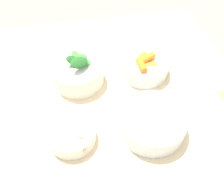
# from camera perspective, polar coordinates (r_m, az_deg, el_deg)

# --- Properties ---
(dining_table) EXTENTS (0.98, 0.89, 0.76)m
(dining_table) POSITION_cam_1_polar(r_m,az_deg,el_deg) (0.85, -0.89, -9.24)
(dining_table) COLOR beige
(dining_table) RESTS_ON ground_plane
(bowl_carrots) EXTENTS (0.16, 0.16, 0.07)m
(bowl_carrots) POSITION_cam_1_polar(r_m,az_deg,el_deg) (0.84, 7.41, 6.97)
(bowl_carrots) COLOR silver
(bowl_carrots) RESTS_ON dining_table
(bowl_greens) EXTENTS (0.16, 0.16, 0.11)m
(bowl_greens) POSITION_cam_1_polar(r_m,az_deg,el_deg) (0.81, -7.81, 5.46)
(bowl_greens) COLOR silver
(bowl_greens) RESTS_ON dining_table
(bowl_beans_hotdog) EXTENTS (0.19, 0.19, 0.06)m
(bowl_beans_hotdog) POSITION_cam_1_polar(r_m,az_deg,el_deg) (0.70, 9.19, -6.04)
(bowl_beans_hotdog) COLOR silver
(bowl_beans_hotdog) RESTS_ON dining_table
(bowl_cookies) EXTENTS (0.13, 0.13, 0.05)m
(bowl_cookies) POSITION_cam_1_polar(r_m,az_deg,el_deg) (0.69, -9.24, -8.57)
(bowl_cookies) COLOR silver
(bowl_cookies) RESTS_ON dining_table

